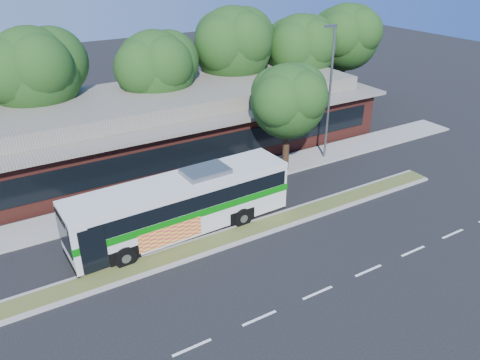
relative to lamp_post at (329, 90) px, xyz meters
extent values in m
plane|color=black|center=(-9.56, -6.00, -4.90)|extent=(120.00, 120.00, 0.00)
cube|color=#415022|center=(-9.56, -5.40, -4.83)|extent=(26.00, 1.10, 0.15)
cube|color=gray|center=(-9.56, 0.40, -4.84)|extent=(44.00, 2.60, 0.12)
cube|color=#54211A|center=(-9.56, 7.00, -3.30)|extent=(32.00, 10.00, 3.20)
cube|color=#685F57|center=(-9.56, 7.00, -1.58)|extent=(33.20, 11.20, 0.24)
cube|color=#685F57|center=(-9.56, 7.00, -0.95)|extent=(30.00, 8.00, 1.00)
cube|color=black|center=(-9.56, 1.97, -3.20)|extent=(30.00, 0.06, 1.60)
cylinder|color=slate|center=(0.04, 0.00, -0.40)|extent=(0.16, 0.16, 9.00)
cube|color=slate|center=(-0.36, 0.00, 4.10)|extent=(0.90, 0.18, 0.14)
cylinder|color=black|center=(-16.56, 10.00, -2.80)|extent=(0.44, 0.44, 4.20)
sphere|color=#163913|center=(-16.56, 10.00, 1.10)|extent=(6.00, 6.00, 6.00)
sphere|color=#163913|center=(-15.21, 10.45, 1.58)|extent=(4.68, 4.68, 4.68)
cylinder|color=black|center=(-8.56, 9.00, -3.01)|extent=(0.44, 0.44, 3.78)
sphere|color=#163913|center=(-8.56, 9.00, 0.56)|extent=(5.60, 5.60, 5.60)
sphere|color=#163913|center=(-7.30, 9.42, 1.00)|extent=(4.37, 4.37, 4.37)
cylinder|color=black|center=(-1.56, 10.00, -2.70)|extent=(0.44, 0.44, 4.41)
sphere|color=#163913|center=(-1.56, 10.00, 1.37)|extent=(6.20, 6.20, 6.20)
sphere|color=#163913|center=(-0.17, 10.46, 1.86)|extent=(4.84, 4.84, 4.84)
cylinder|color=black|center=(4.44, 9.00, -2.97)|extent=(0.44, 0.44, 3.86)
sphere|color=#163913|center=(4.44, 9.00, 0.70)|extent=(5.80, 5.80, 5.80)
sphere|color=#163913|center=(5.74, 9.43, 1.16)|extent=(4.52, 4.52, 4.52)
cylinder|color=black|center=(10.44, 10.00, -2.85)|extent=(0.44, 0.44, 4.12)
sphere|color=#163913|center=(10.44, 10.00, 1.01)|extent=(6.00, 6.00, 6.00)
sphere|color=#163913|center=(11.79, 10.45, 1.49)|extent=(4.68, 4.68, 4.68)
cube|color=silver|center=(-12.51, -3.60, -3.24)|extent=(11.69, 2.88, 2.67)
cube|color=black|center=(-12.22, -3.59, -2.71)|extent=(10.76, 2.89, 0.80)
cube|color=silver|center=(-12.51, -3.60, -2.02)|extent=(11.71, 2.90, 0.25)
cube|color=#04670A|center=(-12.51, -3.60, -3.32)|extent=(11.75, 2.94, 0.37)
cube|color=black|center=(-18.33, -3.81, -2.92)|extent=(0.14, 2.17, 1.65)
cube|color=black|center=(-6.69, -3.39, -2.61)|extent=(0.13, 2.02, 1.07)
cube|color=#CA3C3B|center=(-13.72, -4.91, -3.93)|extent=(3.29, 0.17, 0.97)
cube|color=slate|center=(-11.06, -3.55, -1.77)|extent=(2.37, 1.63, 0.29)
cylinder|color=black|center=(-16.04, -4.94, -4.37)|extent=(1.08, 0.39, 1.06)
cylinder|color=black|center=(-16.13, -2.51, -4.37)|extent=(1.08, 0.39, 1.06)
cylinder|color=black|center=(-9.57, -4.71, -4.37)|extent=(1.08, 0.39, 1.06)
cylinder|color=black|center=(-9.66, -2.28, -4.37)|extent=(1.08, 0.39, 1.06)
cylinder|color=black|center=(-3.56, -0.28, -3.22)|extent=(0.44, 0.44, 3.36)
sphere|color=#163913|center=(-3.56, -0.28, -0.14)|extent=(4.69, 4.69, 4.69)
sphere|color=#163913|center=(-2.51, 0.07, 0.24)|extent=(3.65, 3.65, 3.65)
camera|label=1|loc=(-20.59, -22.87, 8.50)|focal=35.00mm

